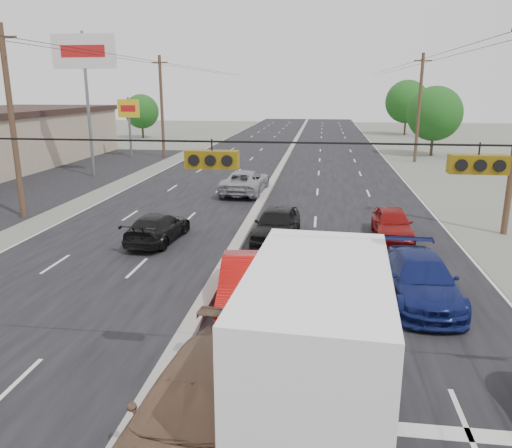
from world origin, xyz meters
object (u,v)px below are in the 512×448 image
Objects in this scene: queue_car_d at (421,280)px; pole_sign_billboard at (84,61)px; red_sedan at (247,283)px; tree_right_mid at (435,114)px; queue_car_e at (392,224)px; utility_pole_left_c at (162,106)px; queue_car_b at (365,256)px; oncoming_far at (245,182)px; box_truck at (318,340)px; tree_left_far at (142,111)px; oncoming_near at (158,228)px; utility_pole_left_b at (12,122)px; pole_sign_far at (129,113)px; queue_car_a at (277,224)px; tree_right_far at (407,102)px; utility_pole_right_c at (419,108)px; tan_sedan at (200,411)px.

pole_sign_billboard is at bearing 133.40° from queue_car_d.
queue_car_d is at bearing 5.48° from red_sedan.
tree_right_mid is (29.50, 17.00, -4.53)m from pole_sign_billboard.
pole_sign_billboard reaches higher than queue_car_e.
queue_car_d is at bearing -90.39° from queue_car_e.
utility_pole_left_c is at bearing 105.86° from red_sedan.
queue_car_b is 15.51m from oncoming_far.
box_truck reaches higher than queue_car_e.
tree_left_far is 61.13m from queue_car_d.
oncoming_far is at bearing 105.82° from box_truck.
utility_pole_left_b is at bearing -17.04° from oncoming_near.
queue_car_d is at bearing -61.64° from tree_left_far.
utility_pole_left_b is 22.57m from box_truck.
box_truck is 1.60× the size of oncoming_near.
red_sedan is 5.50m from queue_car_b.
pole_sign_far reaches higher than box_truck.
red_sedan is 1.03× the size of queue_car_a.
queue_car_e is at bearing -99.05° from tree_right_far.
red_sedan is at bearing -55.17° from pole_sign_billboard.
tree_left_far is at bearing 107.22° from red_sedan.
queue_car_a reaches higher than queue_car_b.
pole_sign_billboard is at bearing 98.75° from utility_pole_left_b.
tree_right_mid is at bearing 75.29° from queue_car_b.
utility_pole_left_c is at bearing 115.30° from box_truck.
utility_pole_left_c is 39.20m from queue_car_d.
utility_pole_right_c is 34.45m from queue_car_d.
oncoming_far is at bearing -21.46° from pole_sign_billboard.
queue_car_a is at bearing -166.43° from oncoming_near.
utility_pole_right_c reaches higher than pole_sign_far.
tree_right_far is at bearing 80.34° from queue_car_b.
tree_right_far reaches higher than tree_right_mid.
red_sedan and queue_car_a have the same top height.
pole_sign_far reaches higher than oncoming_near.
queue_car_b is (4.01, 3.77, -0.16)m from red_sedan.
utility_pole_left_b reaches higher than queue_car_d.
tree_right_far reaches higher than queue_car_e.
oncoming_far reaches higher than queue_car_b.
pole_sign_billboard is at bearing 126.11° from box_truck.
red_sedan is at bearing -35.34° from utility_pole_left_b.
oncoming_far is (-5.10, 23.23, -1.07)m from box_truck.
red_sedan is at bearing -136.56° from queue_car_b.
utility_pole_left_c reaches higher than queue_car_e.
utility_pole_left_c is 27.96m from tree_right_mid.
pole_sign_far is at bearing 97.13° from pole_sign_billboard.
pole_sign_billboard is 1.94× the size of oncoming_far.
utility_pole_left_b is 22.10m from tan_sedan.
utility_pole_left_b is 0.91× the size of pole_sign_billboard.
box_truck is 1.25× the size of tan_sedan.
utility_pole_left_c is 36.15m from queue_car_b.
tan_sedan is at bearing -126.41° from queue_car_d.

